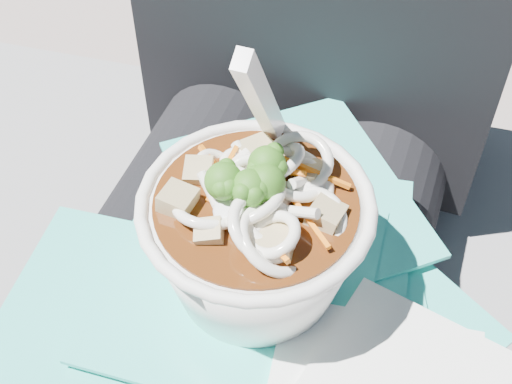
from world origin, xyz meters
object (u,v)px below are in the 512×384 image
(lap, at_px, (217,344))
(udon_bowl, at_px, (257,231))
(plastic_bag, at_px, (266,275))
(stone_ledge, at_px, (270,361))
(person_body, at_px, (254,239))

(lap, relative_size, udon_bowl, 2.38)
(plastic_bag, relative_size, udon_bowl, 1.82)
(lap, xyz_separation_m, udon_bowl, (0.03, 0.02, 0.14))
(plastic_bag, bearing_deg, stone_ledge, 104.70)
(plastic_bag, bearing_deg, person_body, 116.42)
(plastic_bag, height_order, udon_bowl, udon_bowl)
(plastic_bag, distance_m, udon_bowl, 0.07)
(udon_bowl, bearing_deg, stone_ledge, 102.22)
(stone_ledge, xyz_separation_m, person_body, (-0.00, -0.06, 0.32))
(plastic_bag, bearing_deg, lap, -139.35)
(stone_ledge, height_order, lap, lap)
(stone_ledge, bearing_deg, person_body, -90.00)
(stone_ledge, distance_m, plastic_bag, 0.39)
(stone_ledge, bearing_deg, plastic_bag, -75.30)
(person_body, bearing_deg, udon_bowl, -69.08)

